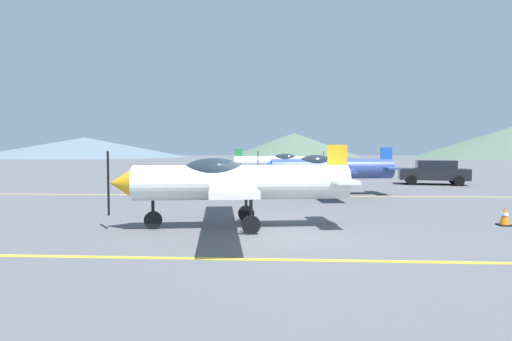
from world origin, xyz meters
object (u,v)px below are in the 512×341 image
(airplane_far, at_px, (278,162))
(car_sedan, at_px, (434,172))
(airplane_near, at_px, (233,181))
(airplane_mid, at_px, (327,168))
(traffic_cone_front, at_px, (505,216))

(airplane_far, distance_m, car_sedan, 11.17)
(airplane_near, distance_m, airplane_mid, 10.02)
(airplane_mid, distance_m, car_sedan, 10.40)
(airplane_near, xyz_separation_m, airplane_mid, (3.77, 9.29, 0.00))
(airplane_mid, bearing_deg, traffic_cone_front, -62.98)
(airplane_near, bearing_deg, airplane_far, 86.47)
(airplane_near, relative_size, airplane_mid, 1.00)
(airplane_far, height_order, traffic_cone_front, airplane_far)
(car_sedan, bearing_deg, traffic_cone_front, -103.03)
(airplane_far, bearing_deg, airplane_near, -93.53)
(airplane_mid, bearing_deg, car_sedan, 40.76)
(airplane_far, xyz_separation_m, car_sedan, (10.40, -4.06, -0.52))
(car_sedan, bearing_deg, airplane_near, -125.91)
(airplane_far, xyz_separation_m, traffic_cone_front, (6.86, -19.35, -1.07))
(airplane_far, distance_m, traffic_cone_front, 20.56)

